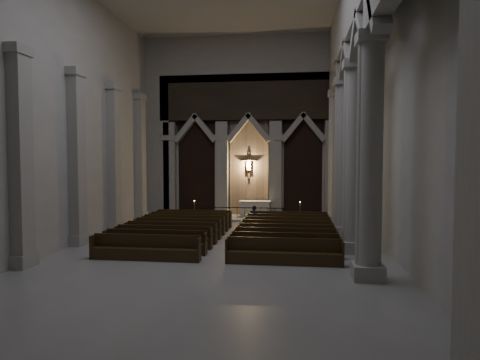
{
  "coord_description": "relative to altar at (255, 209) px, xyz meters",
  "views": [
    {
      "loc": [
        3.11,
        -16.82,
        4.01
      ],
      "look_at": [
        0.53,
        3.0,
        2.96
      ],
      "focal_mm": 32.0,
      "sensor_mm": 36.0,
      "label": 1
    }
  ],
  "objects": [
    {
      "name": "room",
      "position": [
        -0.51,
        -10.92,
        6.93
      ],
      "size": [
        24.0,
        24.1,
        12.0
      ],
      "color": "gray",
      "rests_on": "ground"
    },
    {
      "name": "sanctuary_step",
      "position": [
        -0.51,
        -0.32,
        -0.59
      ],
      "size": [
        8.5,
        2.6,
        0.15
      ],
      "primitive_type": "cube",
      "color": "#A09E96",
      "rests_on": "ground"
    },
    {
      "name": "candle_stand_right",
      "position": [
        2.9,
        -1.7,
        -0.3
      ],
      "size": [
        0.23,
        0.23,
        1.34
      ],
      "color": "#98612F",
      "rests_on": "ground"
    },
    {
      "name": "worshipper",
      "position": [
        0.37,
        -4.48,
        0.02
      ],
      "size": [
        0.54,
        0.39,
        1.37
      ],
      "primitive_type": "imported",
      "rotation": [
        0.0,
        0.0,
        -0.14
      ],
      "color": "black",
      "rests_on": "ground"
    },
    {
      "name": "altar",
      "position": [
        0.0,
        0.0,
        0.0
      ],
      "size": [
        2.03,
        0.81,
        1.03
      ],
      "color": "beige",
      "rests_on": "sanctuary_step"
    },
    {
      "name": "left_pilasters",
      "position": [
        -7.26,
        -7.42,
        3.24
      ],
      "size": [
        0.6,
        13.0,
        8.03
      ],
      "color": "#A09E96",
      "rests_on": "ground"
    },
    {
      "name": "sanctuary_wall",
      "position": [
        -0.51,
        0.61,
        5.95
      ],
      "size": [
        14.0,
        0.77,
        12.0
      ],
      "color": "#A09E96",
      "rests_on": "ground"
    },
    {
      "name": "altar_rail",
      "position": [
        -0.51,
        -1.55,
        -0.04
      ],
      "size": [
        4.84,
        0.09,
        0.95
      ],
      "color": "black",
      "rests_on": "ground"
    },
    {
      "name": "pews",
      "position": [
        -0.51,
        -7.79,
        -0.35
      ],
      "size": [
        9.79,
        8.5,
        0.98
      ],
      "color": "black",
      "rests_on": "ground"
    },
    {
      "name": "right_arcade",
      "position": [
        4.99,
        -9.6,
        7.16
      ],
      "size": [
        1.0,
        24.0,
        12.0
      ],
      "color": "#A09E96",
      "rests_on": "ground"
    },
    {
      "name": "candle_stand_left",
      "position": [
        -3.8,
        -1.11,
        -0.32
      ],
      "size": [
        0.21,
        0.21,
        1.27
      ],
      "color": "#98612F",
      "rests_on": "ground"
    }
  ]
}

